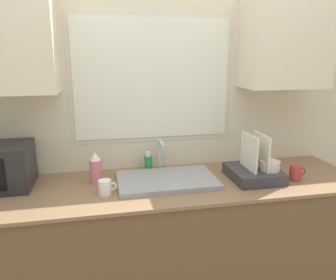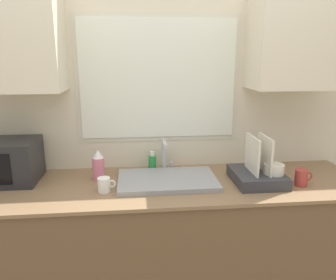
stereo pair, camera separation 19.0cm
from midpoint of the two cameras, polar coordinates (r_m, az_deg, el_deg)
countertop at (r=2.23m, az=1.76°, el=-18.55°), size 2.51×0.68×0.92m
wall_back at (r=2.20m, az=0.84°, el=7.01°), size 6.00×0.38×2.60m
sink_basin at (r=2.02m, az=2.59°, el=-7.05°), size 0.60×0.38×0.03m
faucet at (r=2.17m, az=1.97°, el=-2.27°), size 0.08×0.16×0.22m
microwave at (r=2.20m, az=-24.83°, el=-3.46°), size 0.43×0.31×0.26m
dish_rack at (r=2.11m, az=18.08°, el=-5.55°), size 0.29×0.33×0.29m
spray_bottle at (r=2.06m, az=-9.47°, el=-4.45°), size 0.07×0.07×0.19m
soap_bottle at (r=2.21m, az=-0.30°, el=-3.93°), size 0.05×0.05×0.13m
mug_near_sink at (r=1.90m, az=-8.22°, el=-7.78°), size 0.10×0.07×0.08m
mug_by_rack at (r=2.16m, az=24.61°, el=-6.00°), size 0.11×0.07×0.10m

